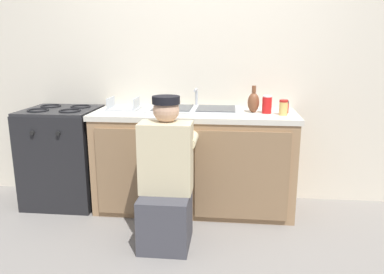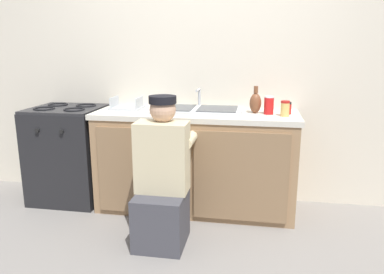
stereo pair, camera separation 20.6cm
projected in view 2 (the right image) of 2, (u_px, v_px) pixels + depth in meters
ground_plane at (190, 221)px, 3.19m from camera, size 12.00×12.00×0.00m
back_wall at (202, 68)px, 3.51m from camera, size 6.00×0.10×2.50m
counter_cabinet at (196, 163)px, 3.37m from camera, size 1.73×0.62×0.85m
countertop at (196, 114)px, 3.27m from camera, size 1.77×0.62×0.04m
sink_double_basin at (196, 110)px, 3.26m from camera, size 0.80×0.44×0.19m
stove_range at (69, 154)px, 3.57m from camera, size 0.65×0.62×0.91m
plumber_person at (162, 184)px, 2.76m from camera, size 0.42×0.61×1.10m
vase_decorative at (255, 103)px, 3.19m from camera, size 0.10×0.10×0.23m
condiment_jar at (285, 108)px, 3.05m from camera, size 0.07×0.07×0.13m
dish_rack_tray at (127, 106)px, 3.40m from camera, size 0.28×0.22×0.11m
spice_bottle_red at (289, 108)px, 3.14m from camera, size 0.04×0.04×0.10m
soda_cup_red at (269, 105)px, 3.14m from camera, size 0.08×0.08×0.15m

